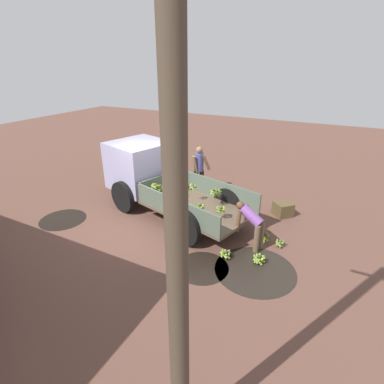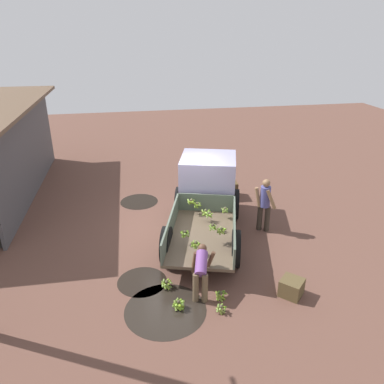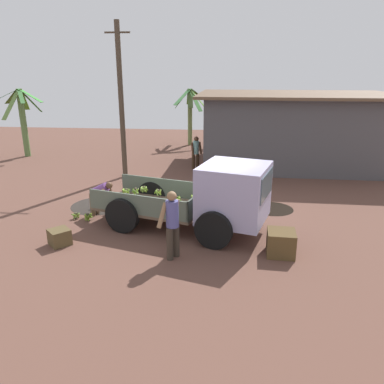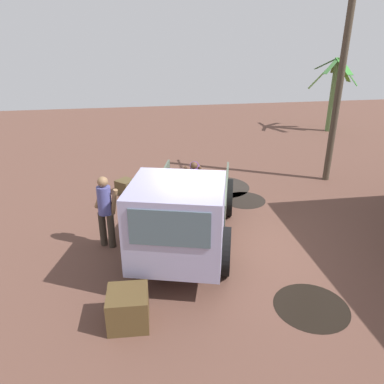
{
  "view_description": "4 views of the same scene",
  "coord_description": "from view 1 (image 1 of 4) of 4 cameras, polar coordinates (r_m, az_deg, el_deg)",
  "views": [
    {
      "loc": [
        -4.76,
        6.48,
        4.34
      ],
      "look_at": [
        -1.63,
        0.24,
        1.27
      ],
      "focal_mm": 28.0,
      "sensor_mm": 36.0,
      "label": 1
    },
    {
      "loc": [
        -10.1,
        1.56,
        5.76
      ],
      "look_at": [
        -0.15,
        -0.28,
        1.27
      ],
      "focal_mm": 35.0,
      "sensor_mm": 36.0,
      "label": 2
    },
    {
      "loc": [
        0.69,
        -10.45,
        4.32
      ],
      "look_at": [
        -0.21,
        -1.33,
        1.33
      ],
      "focal_mm": 35.0,
      "sensor_mm": 36.0,
      "label": 3
    },
    {
      "loc": [
        7.08,
        -1.77,
        4.51
      ],
      "look_at": [
        -0.9,
        -0.42,
        1.05
      ],
      "focal_mm": 35.0,
      "sensor_mm": 36.0,
      "label": 4
    }
  ],
  "objects": [
    {
      "name": "ground",
      "position": [
        9.13,
        -8.51,
        -4.88
      ],
      "size": [
        36.0,
        36.0,
        0.0
      ],
      "primitive_type": "plane",
      "color": "brown"
    },
    {
      "name": "mud_patch_0",
      "position": [
        7.06,
        1.94,
        -14.16
      ],
      "size": [
        1.22,
        1.22,
        0.01
      ],
      "primitive_type": "cylinder",
      "color": "black",
      "rests_on": "ground"
    },
    {
      "name": "mud_patch_1",
      "position": [
        9.73,
        -23.37,
        -4.82
      ],
      "size": [
        1.34,
        1.34,
        0.01
      ],
      "primitive_type": "cylinder",
      "color": "black",
      "rests_on": "ground"
    },
    {
      "name": "mud_patch_2",
      "position": [
        7.12,
        11.92,
        -14.36
      ],
      "size": [
        1.83,
        1.83,
        0.01
      ],
      "primitive_type": "cylinder",
      "color": "black",
      "rests_on": "ground"
    },
    {
      "name": "cargo_truck",
      "position": [
        9.55,
        -7.93,
        3.49
      ],
      "size": [
        5.1,
        3.02,
        1.99
      ],
      "rotation": [
        0.0,
        0.0,
        -0.28
      ],
      "color": "brown",
      "rests_on": "ground"
    },
    {
      "name": "utility_pole",
      "position": [
        2.52,
        -3.05,
        -5.34
      ],
      "size": [
        1.0,
        0.21,
        6.14
      ],
      "color": "#473B2E",
      "rests_on": "ground"
    },
    {
      "name": "person_foreground_visitor",
      "position": [
        10.4,
        1.39,
        4.65
      ],
      "size": [
        0.57,
        0.61,
        1.68
      ],
      "rotation": [
        0.0,
        0.0,
        2.57
      ],
      "color": "#372E25",
      "rests_on": "ground"
    },
    {
      "name": "person_worker_loading",
      "position": [
        7.54,
        11.32,
        -5.68
      ],
      "size": [
        0.79,
        0.65,
        1.14
      ],
      "rotation": [
        0.0,
        0.0,
        -0.28
      ],
      "color": "brown",
      "rests_on": "ground"
    },
    {
      "name": "banana_bunch_on_ground_0",
      "position": [
        7.98,
        16.41,
        -9.27
      ],
      "size": [
        0.24,
        0.24,
        0.21
      ],
      "color": "brown",
      "rests_on": "ground"
    },
    {
      "name": "banana_bunch_on_ground_1",
      "position": [
        7.28,
        12.68,
        -12.3
      ],
      "size": [
        0.31,
        0.31,
        0.23
      ],
      "color": "#443D2C",
      "rests_on": "ground"
    },
    {
      "name": "banana_bunch_on_ground_2",
      "position": [
        8.11,
        13.69,
        -8.26
      ],
      "size": [
        0.27,
        0.27,
        0.23
      ],
      "color": "#443D2C",
      "rests_on": "ground"
    },
    {
      "name": "banana_bunch_on_ground_3",
      "position": [
        7.31,
        6.42,
        -11.61
      ],
      "size": [
        0.27,
        0.27,
        0.22
      ],
      "color": "#4B4431",
      "rests_on": "ground"
    },
    {
      "name": "wooden_crate_0",
      "position": [
        9.5,
        16.93,
        -3.13
      ],
      "size": [
        0.68,
        0.68,
        0.42
      ],
      "primitive_type": "cube",
      "rotation": [
        0.0,
        0.0,
        3.94
      ],
      "color": "brown",
      "rests_on": "ground"
    },
    {
      "name": "wooden_crate_1",
      "position": [
        11.58,
        -11.32,
        2.91
      ],
      "size": [
        0.71,
        0.71,
        0.61
      ],
      "primitive_type": "cube",
      "rotation": [
        0.0,
        0.0,
        3.08
      ],
      "color": "#513D21",
      "rests_on": "ground"
    }
  ]
}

